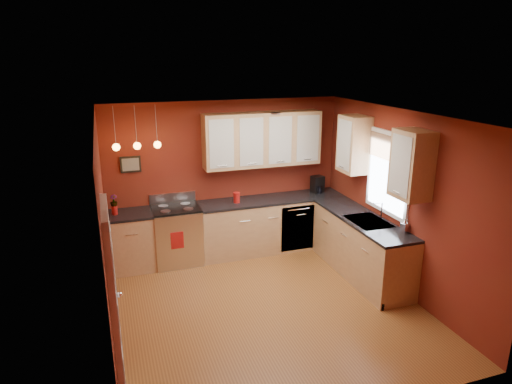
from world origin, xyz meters
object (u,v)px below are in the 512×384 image
object	(u,v)px
sink	(368,223)
red_canister	(237,197)
gas_range	(177,235)
coffee_maker	(318,185)
soap_pump	(405,226)

from	to	relation	value
sink	red_canister	xyz separation A→B (m)	(-1.61, 1.47, 0.11)
gas_range	coffee_maker	size ratio (longest dim) A/B	3.76
red_canister	coffee_maker	distance (m)	1.54
red_canister	sink	bearing A→B (deg)	-42.46
sink	soap_pump	xyz separation A→B (m)	(0.22, -0.55, 0.13)
sink	coffee_maker	distance (m)	1.58
coffee_maker	soap_pump	bearing A→B (deg)	-91.56
red_canister	gas_range	bearing A→B (deg)	178.35
gas_range	red_canister	world-z (taller)	red_canister
coffee_maker	soap_pump	distance (m)	2.14
sink	soap_pump	distance (m)	0.61
sink	coffee_maker	size ratio (longest dim) A/B	2.37
gas_range	red_canister	size ratio (longest dim) A/B	6.39
red_canister	soap_pump	world-z (taller)	soap_pump
sink	soap_pump	size ratio (longest dim) A/B	3.43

